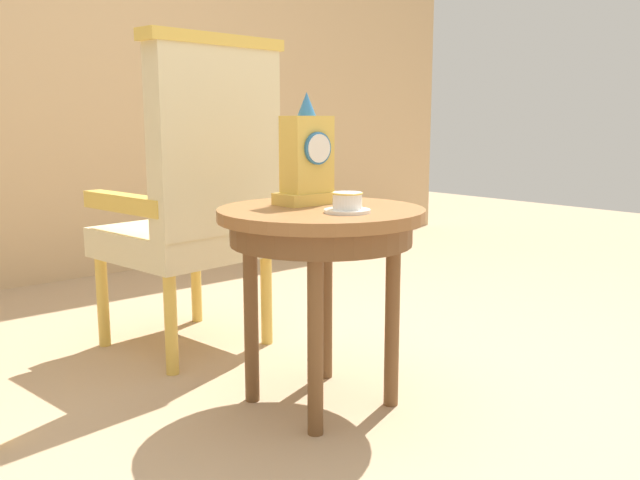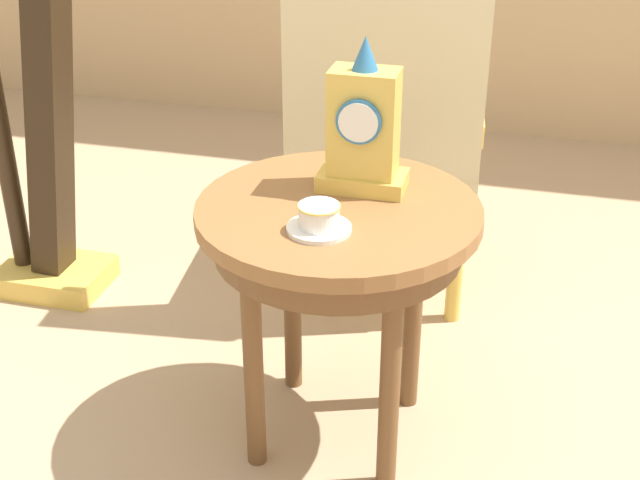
% 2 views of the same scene
% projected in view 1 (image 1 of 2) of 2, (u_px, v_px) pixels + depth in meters
% --- Properties ---
extents(ground_plane, '(10.00, 10.00, 0.00)m').
position_uv_depth(ground_plane, '(335.00, 411.00, 2.05)').
color(ground_plane, tan).
extents(wall_back, '(6.00, 0.10, 2.80)m').
position_uv_depth(wall_back, '(40.00, 11.00, 3.48)').
color(wall_back, tan).
rests_on(wall_back, ground).
extents(side_table, '(0.61, 0.61, 0.60)m').
position_uv_depth(side_table, '(321.00, 235.00, 2.02)').
color(side_table, brown).
rests_on(side_table, ground).
extents(teacup_left, '(0.13, 0.13, 0.06)m').
position_uv_depth(teacup_left, '(347.00, 203.00, 1.90)').
color(teacup_left, white).
rests_on(teacup_left, side_table).
extents(mantel_clock, '(0.19, 0.11, 0.34)m').
position_uv_depth(mantel_clock, '(307.00, 160.00, 2.07)').
color(mantel_clock, gold).
rests_on(mantel_clock, side_table).
extents(armchair, '(0.60, 0.59, 1.14)m').
position_uv_depth(armchair, '(198.00, 194.00, 2.48)').
color(armchair, beige).
rests_on(armchair, ground).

